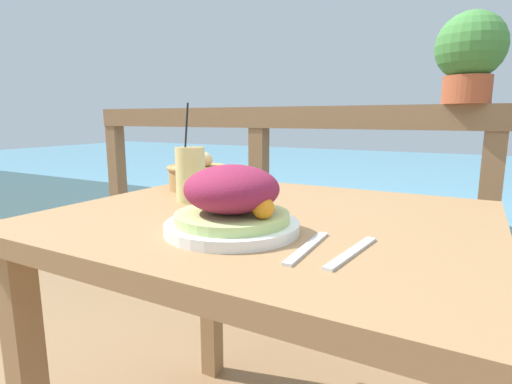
# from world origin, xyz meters

# --- Properties ---
(patio_table) EXTENTS (0.94, 0.80, 0.75)m
(patio_table) POSITION_xyz_m (0.00, 0.00, 0.63)
(patio_table) COLOR #997047
(patio_table) RESTS_ON ground_plane
(railing_fence) EXTENTS (2.80, 0.08, 1.00)m
(railing_fence) POSITION_xyz_m (0.00, 0.80, 0.72)
(railing_fence) COLOR brown
(railing_fence) RESTS_ON ground_plane
(sea_backdrop) EXTENTS (12.00, 4.00, 0.47)m
(sea_backdrop) POSITION_xyz_m (0.00, 3.30, 0.24)
(sea_backdrop) COLOR #568EA8
(sea_backdrop) RESTS_ON ground_plane
(salad_plate) EXTENTS (0.25, 0.25, 0.13)m
(salad_plate) POSITION_xyz_m (0.01, -0.17, 0.80)
(salad_plate) COLOR white
(salad_plate) RESTS_ON patio_table
(drink_glass) EXTENTS (0.07, 0.07, 0.25)m
(drink_glass) POSITION_xyz_m (-0.23, 0.02, 0.82)
(drink_glass) COLOR #DBCC7F
(drink_glass) RESTS_ON patio_table
(bread_basket) EXTENTS (0.18, 0.18, 0.12)m
(bread_basket) POSITION_xyz_m (-0.33, 0.17, 0.79)
(bread_basket) COLOR #AD7F47
(bread_basket) RESTS_ON patio_table
(potted_plant) EXTENTS (0.23, 0.23, 0.30)m
(potted_plant) POSITION_xyz_m (0.35, 0.80, 1.17)
(potted_plant) COLOR #A34C2D
(potted_plant) RESTS_ON railing_fence
(fork) EXTENTS (0.02, 0.18, 0.00)m
(fork) POSITION_xyz_m (0.17, -0.19, 0.75)
(fork) COLOR silver
(fork) RESTS_ON patio_table
(knife) EXTENTS (0.04, 0.18, 0.00)m
(knife) POSITION_xyz_m (0.24, -0.18, 0.75)
(knife) COLOR silver
(knife) RESTS_ON patio_table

